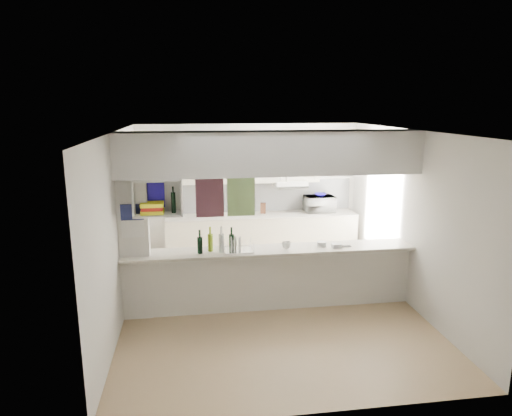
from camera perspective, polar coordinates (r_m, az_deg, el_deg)
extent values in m
plane|color=tan|center=(6.94, 1.79, -12.36)|extent=(4.80, 4.80, 0.00)
plane|color=white|center=(6.29, 1.96, 9.60)|extent=(4.80, 4.80, 0.00)
plane|color=silver|center=(8.81, -0.85, 2.02)|extent=(4.20, 0.00, 4.20)
plane|color=silver|center=(6.48, -16.77, -2.52)|extent=(0.00, 4.80, 4.80)
plane|color=silver|center=(7.16, 18.67, -1.22)|extent=(0.00, 4.80, 4.80)
cube|color=silver|center=(6.76, 1.81, -8.99)|extent=(4.20, 0.15, 0.88)
cube|color=beige|center=(6.61, 1.84, -5.28)|extent=(4.20, 0.50, 0.04)
cube|color=white|center=(6.31, 1.93, 6.88)|extent=(4.20, 0.50, 0.60)
cube|color=silver|center=(6.45, -15.02, -2.48)|extent=(0.40, 0.18, 2.60)
cube|color=#191E4C|center=(6.30, -15.25, -0.51)|extent=(0.30, 0.01, 0.22)
cube|color=white|center=(6.35, -15.12, -2.53)|extent=(0.30, 0.01, 0.24)
cube|color=#321620|center=(6.53, -5.81, 1.52)|extent=(0.40, 0.02, 0.62)
cube|color=#1A7769|center=(6.56, -1.88, 1.64)|extent=(0.40, 0.02, 0.62)
cube|color=white|center=(6.27, -12.05, -0.76)|extent=(0.65, 0.35, 0.02)
cube|color=white|center=(6.17, -12.26, 3.53)|extent=(0.65, 0.35, 0.02)
cube|color=white|center=(6.37, -12.06, 1.66)|extent=(0.65, 0.02, 0.50)
cube|color=white|center=(6.25, -15.02, 1.28)|extent=(0.02, 0.35, 0.50)
cube|color=white|center=(6.20, -9.28, 1.47)|extent=(0.02, 0.35, 0.50)
cube|color=yellow|center=(6.26, -12.80, -0.44)|extent=(0.30, 0.24, 0.05)
cube|color=red|center=(6.25, -12.82, 0.00)|extent=(0.28, 0.22, 0.05)
cube|color=yellow|center=(6.24, -12.85, 0.45)|extent=(0.30, 0.24, 0.05)
cube|color=#160C8C|center=(6.34, -12.54, 1.58)|extent=(0.26, 0.02, 0.34)
cylinder|color=black|center=(6.22, -10.28, 0.67)|extent=(0.06, 0.06, 0.28)
cube|color=beige|center=(8.75, 0.72, -3.79)|extent=(3.60, 0.60, 0.90)
cube|color=beige|center=(8.63, 0.73, -0.89)|extent=(3.60, 0.63, 0.03)
cube|color=silver|center=(8.84, 0.45, 1.53)|extent=(3.60, 0.03, 0.60)
cube|color=beige|center=(8.55, -0.71, 5.63)|extent=(2.62, 0.34, 0.72)
cube|color=white|center=(8.67, 4.28, 3.02)|extent=(0.60, 0.46, 0.12)
cube|color=silver|center=(8.46, 4.61, 2.52)|extent=(0.60, 0.02, 0.05)
imported|color=white|center=(8.88, 7.96, 0.51)|extent=(0.57, 0.39, 0.31)
imported|color=#160C8C|center=(8.84, 8.01, 1.65)|extent=(0.22, 0.22, 0.05)
cube|color=silver|center=(6.51, -2.20, -5.30)|extent=(0.41, 0.31, 0.01)
cylinder|color=white|center=(6.47, -3.11, -4.41)|extent=(0.01, 0.20, 0.20)
cylinder|color=white|center=(6.48, -2.56, -4.39)|extent=(0.01, 0.20, 0.20)
cylinder|color=white|center=(6.48, -2.02, -4.37)|extent=(0.01, 0.20, 0.20)
imported|color=white|center=(6.57, 3.79, -4.64)|extent=(0.16, 0.16, 0.10)
cylinder|color=black|center=(6.42, -7.03, -4.65)|extent=(0.07, 0.07, 0.23)
cylinder|color=black|center=(6.37, -7.07, -3.20)|extent=(0.03, 0.03, 0.11)
cylinder|color=olive|center=(6.50, -5.72, -4.33)|extent=(0.07, 0.07, 0.25)
cylinder|color=olive|center=(6.45, -5.75, -2.82)|extent=(0.03, 0.03, 0.11)
cylinder|color=silver|center=(6.42, -4.35, -4.42)|extent=(0.07, 0.07, 0.27)
cylinder|color=silver|center=(6.37, -4.38, -2.82)|extent=(0.03, 0.03, 0.11)
cylinder|color=black|center=(6.52, -3.08, -4.30)|extent=(0.07, 0.07, 0.23)
cylinder|color=black|center=(6.47, -3.09, -2.87)|extent=(0.03, 0.03, 0.11)
cylinder|color=silver|center=(6.78, 8.22, -4.46)|extent=(0.14, 0.14, 0.07)
cube|color=silver|center=(6.75, 10.06, -4.66)|extent=(0.14, 0.10, 0.06)
cube|color=black|center=(6.83, 11.20, -4.70)|extent=(0.14, 0.07, 0.01)
cylinder|color=black|center=(8.63, -0.64, -0.31)|extent=(0.10, 0.10, 0.14)
cube|color=#532F1C|center=(8.69, 0.90, -0.02)|extent=(0.12, 0.10, 0.20)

